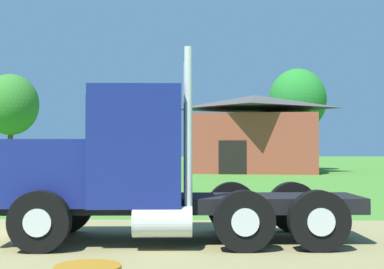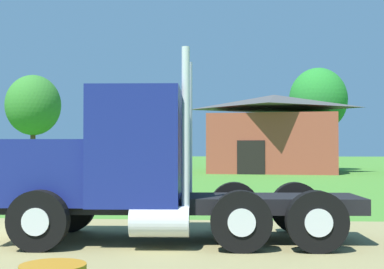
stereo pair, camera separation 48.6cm
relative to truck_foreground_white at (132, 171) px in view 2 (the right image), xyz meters
The scene contains 5 objects.
truck_foreground_white is the anchor object (origin of this frame).
shed_building 30.02m from the truck_foreground_white, 80.79° to the left, with size 9.83×9.01×5.48m.
tree_mid 40.18m from the truck_foreground_white, 112.56° to the left, with size 4.74×4.74×8.01m.
tree_right 36.28m from the truck_foreground_white, 78.66° to the left, with size 3.23×3.23×5.83m.
tree_far_right 34.45m from the truck_foreground_white, 75.75° to the left, with size 4.43×4.43×7.85m.
Camera 2 is at (5.38, -10.37, 1.74)m, focal length 52.52 mm.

